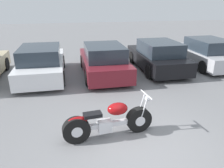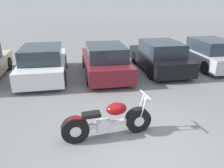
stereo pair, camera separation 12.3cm
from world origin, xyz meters
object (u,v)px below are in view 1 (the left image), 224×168
at_px(parked_car_silver, 206,53).
at_px(parked_car_black, 158,56).
at_px(parked_car_maroon, 104,61).
at_px(motorcycle, 108,121).
at_px(parked_car_white, 42,63).

bearing_deg(parked_car_silver, parked_car_black, -176.84).
bearing_deg(parked_car_black, parked_car_maroon, -173.45).
xyz_separation_m(motorcycle, parked_car_black, (3.44, 5.13, 0.23)).
bearing_deg(motorcycle, parked_car_silver, 40.61).
distance_m(motorcycle, parked_car_white, 5.39).
bearing_deg(parked_car_black, parked_car_white, -178.59).
xyz_separation_m(motorcycle, parked_car_maroon, (0.71, 4.82, 0.23)).
bearing_deg(parked_car_maroon, parked_car_black, 6.55).
bearing_deg(motorcycle, parked_car_black, 56.19).
xyz_separation_m(motorcycle, parked_car_silver, (6.16, 5.28, 0.23)).
relative_size(parked_car_white, parked_car_silver, 1.00).
bearing_deg(parked_car_silver, motorcycle, -139.39).
relative_size(parked_car_maroon, parked_car_black, 1.00).
bearing_deg(parked_car_maroon, parked_car_silver, 4.86).
distance_m(parked_car_white, parked_car_maroon, 2.73).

